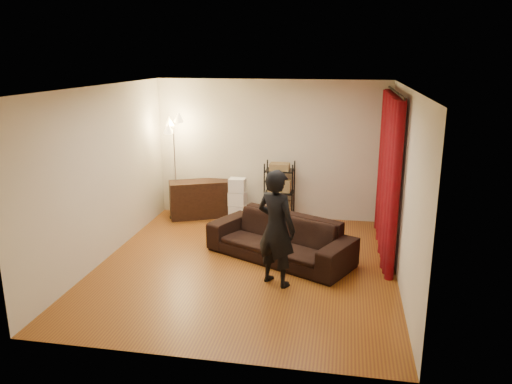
% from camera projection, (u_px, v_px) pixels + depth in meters
% --- Properties ---
extents(floor, '(5.00, 5.00, 0.00)m').
position_uv_depth(floor, '(246.00, 265.00, 7.69)').
color(floor, brown).
rests_on(floor, ground).
extents(ceiling, '(5.00, 5.00, 0.00)m').
position_uv_depth(ceiling, '(245.00, 87.00, 6.97)').
color(ceiling, white).
rests_on(ceiling, ground).
extents(wall_back, '(5.00, 0.00, 5.00)m').
position_uv_depth(wall_back, '(271.00, 150.00, 9.70)').
color(wall_back, beige).
rests_on(wall_back, ground).
extents(wall_front, '(5.00, 0.00, 5.00)m').
position_uv_depth(wall_front, '(196.00, 241.00, 4.96)').
color(wall_front, beige).
rests_on(wall_front, ground).
extents(wall_left, '(0.00, 5.00, 5.00)m').
position_uv_depth(wall_left, '(103.00, 174.00, 7.72)').
color(wall_left, beige).
rests_on(wall_left, ground).
extents(wall_right, '(0.00, 5.00, 5.00)m').
position_uv_depth(wall_right, '(404.00, 188.00, 6.94)').
color(wall_right, beige).
rests_on(wall_right, ground).
extents(curtain_rod, '(0.04, 2.65, 0.04)m').
position_uv_depth(curtain_rod, '(396.00, 92.00, 7.70)').
color(curtain_rod, black).
rests_on(curtain_rod, wall_right).
extents(curtain, '(0.22, 2.65, 2.55)m').
position_uv_depth(curtain, '(389.00, 174.00, 8.05)').
color(curtain, '#630309').
rests_on(curtain, ground).
extents(sofa, '(2.49, 1.86, 0.68)m').
position_uv_depth(sofa, '(280.00, 238.00, 7.88)').
color(sofa, black).
rests_on(sofa, ground).
extents(person, '(0.72, 0.64, 1.66)m').
position_uv_depth(person, '(276.00, 228.00, 6.87)').
color(person, black).
rests_on(person, ground).
extents(media_cabinet, '(1.34, 0.94, 0.74)m').
position_uv_depth(media_cabinet, '(202.00, 199.00, 9.93)').
color(media_cabinet, black).
rests_on(media_cabinet, ground).
extents(storage_boxes, '(0.34, 0.28, 0.82)m').
position_uv_depth(storage_boxes, '(238.00, 198.00, 9.80)').
color(storage_boxes, silver).
rests_on(storage_boxes, ground).
extents(wire_shelf, '(0.58, 0.44, 1.17)m').
position_uv_depth(wire_shelf, '(279.00, 192.00, 9.61)').
color(wire_shelf, black).
rests_on(wire_shelf, ground).
extents(floor_lamp, '(0.39, 0.39, 2.01)m').
position_uv_depth(floor_lamp, '(175.00, 168.00, 9.69)').
color(floor_lamp, silver).
rests_on(floor_lamp, ground).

